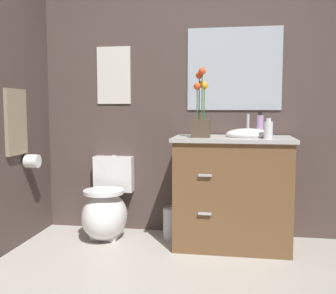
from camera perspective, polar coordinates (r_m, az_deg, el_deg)
The scene contains 11 objects.
wall_back at distance 3.54m, azimuth 5.75°, elevation 7.72°, with size 3.99×0.05×2.50m, color #4C3D38.
toilet at distance 3.52m, azimuth -8.82°, elevation -8.86°, with size 0.38×0.59×0.69m.
vanity_cabinet at distance 3.27m, azimuth 9.21°, elevation -6.13°, with size 0.94×0.56×1.07m.
flower_vase at distance 3.13m, azimuth 4.74°, elevation 4.37°, with size 0.14×0.14×0.54m.
soap_bottle at distance 3.06m, azimuth 14.15°, elevation 2.43°, with size 0.07×0.07×0.15m.
lotion_bottle at distance 3.33m, azimuth 13.02°, elevation 3.05°, with size 0.06×0.06×0.20m.
trash_bin at distance 3.48m, azimuth 0.82°, elevation -10.78°, with size 0.18×0.18×0.27m.
wall_poster at distance 3.67m, azimuth -7.77°, elevation 10.11°, with size 0.31×0.01×0.51m, color silver.
wall_mirror at distance 3.51m, azimuth 9.45°, elevation 10.96°, with size 0.80×0.01×0.70m, color #B2BCC6.
hanging_towel at distance 3.37m, azimuth -20.91°, elevation 3.35°, with size 0.03×0.28×0.52m, color gray.
toilet_paper_roll at distance 3.48m, azimuth -18.85°, elevation -1.92°, with size 0.11×0.11×0.11m, color white.
Camera 1 is at (0.43, -1.83, 1.11)m, focal length 42.61 mm.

